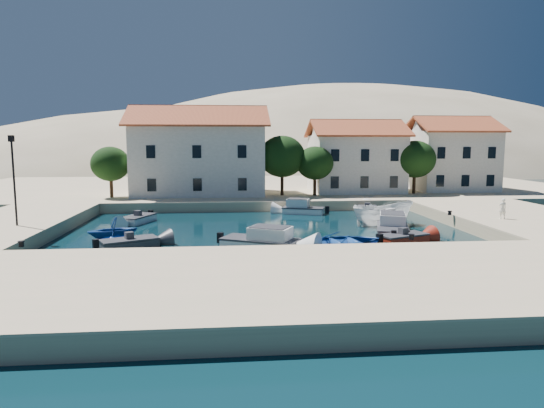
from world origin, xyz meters
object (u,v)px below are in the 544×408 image
(pedestrian, at_px, (503,209))
(boat_east, at_px, (383,225))
(cabin_cruiser_south, at_px, (260,241))
(rowboat_south, at_px, (343,249))
(lamppost, at_px, (13,172))
(building_right, at_px, (451,153))
(building_left, at_px, (199,149))
(cabin_cruiser_east, at_px, (392,227))
(building_mid, at_px, (355,155))

(pedestrian, bearing_deg, boat_east, -24.76)
(cabin_cruiser_south, xyz_separation_m, boat_east, (10.57, 7.64, -0.48))
(rowboat_south, xyz_separation_m, pedestrian, (13.38, 4.67, 1.78))
(cabin_cruiser_south, height_order, rowboat_south, cabin_cruiser_south)
(lamppost, height_order, pedestrian, lamppost)
(boat_east, xyz_separation_m, pedestrian, (8.04, -3.65, 1.78))
(pedestrian, bearing_deg, lamppost, -0.64)
(building_right, bearing_deg, rowboat_south, -126.11)
(building_left, relative_size, pedestrian, 9.44)
(boat_east, distance_m, pedestrian, 9.01)
(building_right, relative_size, rowboat_south, 1.71)
(rowboat_south, xyz_separation_m, boat_east, (5.34, 8.32, 0.00))
(boat_east, bearing_deg, building_left, 30.04)
(lamppost, relative_size, rowboat_south, 1.13)
(building_right, xyz_separation_m, cabin_cruiser_east, (-14.68, -22.07, -5.00))
(cabin_cruiser_east, bearing_deg, building_left, 54.85)
(building_right, bearing_deg, cabin_cruiser_east, -123.63)
(cabin_cruiser_south, distance_m, pedestrian, 19.08)
(cabin_cruiser_south, xyz_separation_m, rowboat_south, (5.24, -0.68, -0.48))
(building_left, distance_m, pedestrian, 31.47)
(building_mid, distance_m, boat_east, 18.42)
(building_right, height_order, pedestrian, building_right)
(building_mid, bearing_deg, boat_east, -97.30)
(building_right, xyz_separation_m, lamppost, (-41.50, -22.00, -0.72))
(building_right, height_order, boat_east, building_right)
(cabin_cruiser_east, relative_size, pedestrian, 3.82)
(lamppost, height_order, cabin_cruiser_east, lamppost)
(cabin_cruiser_south, distance_m, cabin_cruiser_east, 10.94)
(rowboat_south, bearing_deg, building_right, -47.48)
(lamppost, height_order, boat_east, lamppost)
(building_right, distance_m, cabin_cruiser_east, 26.97)
(cabin_cruiser_south, height_order, pedestrian, pedestrian)
(building_right, xyz_separation_m, boat_east, (-14.25, -18.52, -5.47))
(building_mid, distance_m, rowboat_south, 27.43)
(building_left, xyz_separation_m, rowboat_south, (10.42, -24.84, -5.94))
(lamppost, bearing_deg, cabin_cruiser_east, -0.15)
(boat_east, bearing_deg, cabin_cruiser_south, 112.25)
(building_right, relative_size, cabin_cruiser_east, 1.59)
(building_left, relative_size, building_mid, 1.40)
(cabin_cruiser_east, bearing_deg, lamppost, 107.34)
(lamppost, xyz_separation_m, cabin_cruiser_south, (16.68, -4.16, -4.28))
(building_left, xyz_separation_m, lamppost, (-11.50, -20.00, -1.18))
(building_left, xyz_separation_m, cabin_cruiser_south, (5.18, -24.16, -5.46))
(building_left, distance_m, building_mid, 18.04)
(building_right, bearing_deg, boat_east, -127.56)
(building_left, height_order, cabin_cruiser_east, building_left)
(building_mid, bearing_deg, building_right, 4.76)
(rowboat_south, distance_m, pedestrian, 14.28)
(building_left, bearing_deg, lamppost, -119.90)
(building_left, xyz_separation_m, boat_east, (15.75, -16.52, -5.94))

